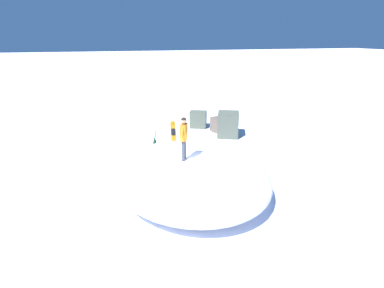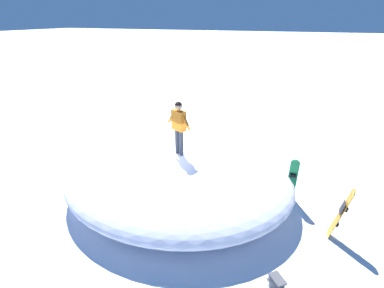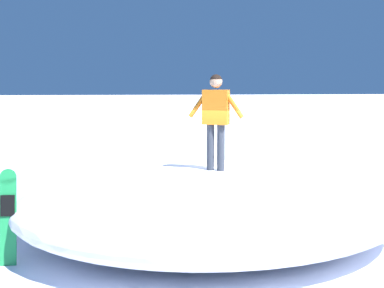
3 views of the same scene
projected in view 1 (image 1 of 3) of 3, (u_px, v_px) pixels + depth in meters
ground at (201, 194)px, 12.17m from camera, size 240.00×240.00×0.00m
snow_mound at (190, 174)px, 12.34m from camera, size 7.01×8.11×1.38m
snowboarder_standing at (184, 135)px, 11.65m from camera, size 0.53×1.00×1.78m
snowboard_primary_upright at (154, 145)px, 15.31m from camera, size 0.30×0.28×1.58m
snowboard_secondary_upright at (173, 135)px, 16.78m from camera, size 0.29×0.34×1.62m
backpack_near at (218, 150)px, 16.34m from camera, size 0.59×0.57×0.36m
rock_outcrop at (220, 124)px, 19.43m from camera, size 2.84×3.81×1.56m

